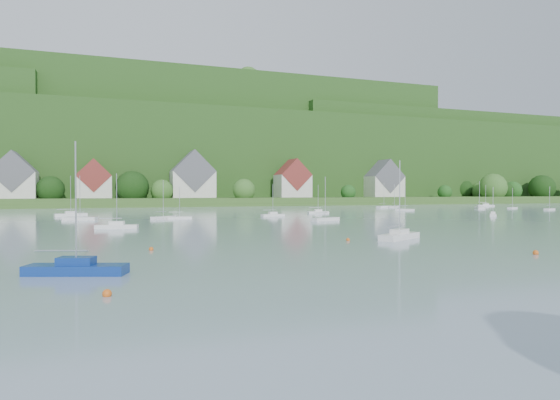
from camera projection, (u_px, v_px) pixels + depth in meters
name	position (u px, v px, depth m)	size (l,w,h in m)	color
far_shore_strip	(175.00, 201.00, 192.98)	(600.00, 60.00, 3.00)	#335520
forested_ridge	(159.00, 159.00, 257.33)	(620.00, 181.22, 69.89)	#183C13
village_building_0	(14.00, 179.00, 162.16)	(14.00, 10.40, 16.00)	beige
village_building_1	(94.00, 182.00, 172.44)	(12.00, 9.36, 14.00)	beige
village_building_2	(193.00, 179.00, 183.20)	(16.00, 11.44, 18.00)	beige
village_building_3	(293.00, 181.00, 194.73)	(13.00, 10.40, 15.50)	beige
village_building_4	(384.00, 182.00, 213.57)	(15.00, 10.40, 16.50)	beige
near_sailboat_1	(76.00, 267.00, 30.89)	(6.55, 3.73, 8.53)	navy
near_sailboat_3	(400.00, 235.00, 53.72)	(6.54, 4.84, 8.78)	white
mooring_buoy_0	(107.00, 296.00, 24.45)	(0.48, 0.48, 0.48)	#D75C17
mooring_buoy_2	(536.00, 254.00, 40.74)	(0.48, 0.48, 0.48)	#D75C17
mooring_buoy_3	(348.00, 241.00, 52.13)	(0.40, 0.40, 0.40)	#D75C17
mooring_buoy_5	(151.00, 250.00, 43.60)	(0.41, 0.41, 0.41)	#D75C17
far_sailboat_cluster	(270.00, 212.00, 117.32)	(185.19, 73.78, 8.71)	white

